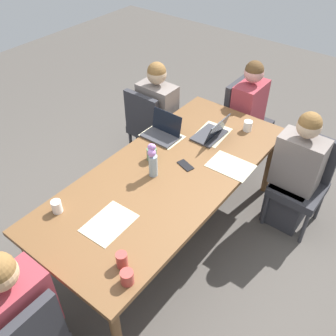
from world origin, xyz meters
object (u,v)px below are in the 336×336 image
Objects in this scene: flower_vase at (153,160)px; laptop_near_left_mid at (163,132)px; phone_black at (185,165)px; dining_table at (168,179)px; coffee_mug_centre_right at (152,154)px; coffee_mug_near_left at (127,277)px; chair_near_left_mid at (149,124)px; coffee_mug_centre_left at (57,206)px; person_head_right_left_near at (25,325)px; person_near_left_mid at (158,121)px; coffee_mug_near_right at (122,260)px; person_head_left_left_far at (247,119)px; coffee_mug_far_left at (248,126)px; chair_head_left_left_far at (243,117)px; laptop_head_left_left_far at (212,133)px; person_far_right_near at (294,177)px; chair_far_right_near at (303,178)px.

flower_vase is 0.95× the size of laptop_near_left_mid.
flower_vase is at bearing -102.13° from phone_black.
coffee_mug_centre_right is (-0.06, -0.22, 0.12)m from dining_table.
coffee_mug_near_left is at bearing 32.61° from coffee_mug_centre_right.
coffee_mug_centre_left is at bearing 16.79° from chair_near_left_mid.
chair_near_left_mid reaches higher than phone_black.
coffee_mug_centre_left is (1.20, -0.01, 0.00)m from laptop_near_left_mid.
flower_vase is at bearing -175.90° from person_head_right_left_near.
person_near_left_mid is 1.23m from flower_vase.
person_head_right_left_near is (1.46, 0.02, -0.17)m from dining_table.
dining_table is 1.47m from person_head_right_left_near.
flower_vase is 3.23× the size of coffee_mug_near_left.
person_near_left_mid is 1.73m from coffee_mug_centre_left.
coffee_mug_near_right is (1.26, 0.67, 0.01)m from laptop_near_left_mid.
person_head_left_left_far is at bearing -178.57° from dining_table.
dining_table is 21.75× the size of coffee_mug_near_right.
chair_near_left_mid is at bearing -144.53° from coffee_mug_near_right.
chair_near_left_mid is 9.22× the size of coffee_mug_far_left.
chair_head_left_left_far reaches higher than coffee_mug_centre_right.
laptop_head_left_left_far is 1.51m from coffee_mug_centre_left.
person_far_right_near reaches higher than dining_table.
flower_vase is at bearing -7.01° from laptop_head_left_left_far.
person_head_left_left_far is 1.44m from coffee_mug_centre_right.
person_head_right_left_near is 1.33× the size of chair_far_right_near.
laptop_near_left_mid is at bearing -149.48° from coffee_mug_near_left.
chair_head_left_left_far is 2.81× the size of laptop_near_left_mid.
person_head_right_left_near is at bearing -27.65° from coffee_mug_near_right.
chair_far_right_near is (-0.18, 1.67, 0.00)m from chair_near_left_mid.
flower_vase is 1.00m from coffee_mug_near_left.
laptop_head_left_left_far is at bearing -179.77° from person_head_right_left_near.
chair_far_right_near is at bearing 130.04° from coffee_mug_centre_right.
coffee_mug_near_right is at bearing 10.19° from chair_head_left_left_far.
person_far_right_near reaches higher than chair_near_left_mid.
chair_head_left_left_far reaches higher than coffee_mug_centre_left.
person_head_right_left_near reaches higher than chair_head_left_left_far.
laptop_head_left_left_far is (-0.73, 0.09, -0.11)m from flower_vase.
coffee_mug_centre_left is (1.46, -0.38, 0.01)m from laptop_head_left_left_far.
flower_vase reaches higher than laptop_head_left_left_far.
flower_vase is 2.79× the size of coffee_mug_centre_right.
person_far_right_near reaches higher than laptop_near_left_mid.
person_head_left_left_far is 1.16m from laptop_near_left_mid.
coffee_mug_near_right is 1.12× the size of coffee_mug_centre_left.
chair_near_left_mid is at bearing -80.19° from coffee_mug_far_left.
coffee_mug_centre_right is (0.70, 0.63, 0.31)m from chair_near_left_mid.
person_near_left_mid reaches higher than chair_near_left_mid.
coffee_mug_near_left reaches higher than phone_black.
person_head_right_left_near is 2.42m from coffee_mug_far_left.
flower_vase is (0.95, -0.85, 0.39)m from person_far_right_near.
person_head_right_left_near is at bearing 1.05° from person_head_left_left_far.
chair_near_left_mid is 0.69m from laptop_near_left_mid.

